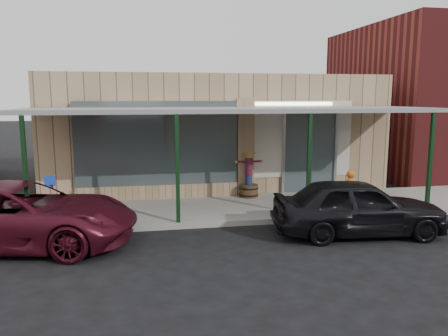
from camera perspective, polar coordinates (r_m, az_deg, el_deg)
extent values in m
plane|color=black|center=(10.01, 5.56, -10.76)|extent=(120.00, 120.00, 0.00)
cube|color=gray|center=(13.33, 1.28, -5.29)|extent=(40.00, 3.20, 0.15)
cube|color=tan|center=(17.49, -1.78, 4.90)|extent=(12.00, 6.00, 4.20)
cube|color=#445053|center=(14.17, -8.66, 2.98)|extent=(5.20, 0.06, 2.80)
cube|color=#445053|center=(15.41, 11.08, 1.91)|extent=(1.80, 0.06, 2.80)
cube|color=tan|center=(14.62, 2.79, 2.47)|extent=(0.55, 0.30, 3.40)
cube|color=tan|center=(14.47, -8.51, -3.12)|extent=(5.20, 0.30, 0.50)
cube|color=beige|center=(14.52, 0.04, 3.62)|extent=(9.00, 0.02, 2.60)
cube|color=white|center=(14.42, 0.07, 8.36)|extent=(7.50, 0.03, 0.10)
cube|color=slate|center=(12.91, 1.33, 7.60)|extent=(12.00, 3.00, 0.12)
cube|color=black|center=(11.69, -24.49, -0.79)|extent=(0.10, 0.10, 2.95)
cube|color=black|center=(11.37, -6.10, -0.27)|extent=(0.10, 0.10, 2.95)
cube|color=black|center=(12.18, 11.04, 0.24)|extent=(0.10, 0.10, 2.95)
cube|color=black|center=(13.96, 25.32, 0.65)|extent=(0.10, 0.10, 2.95)
cylinder|color=brown|center=(14.51, 3.25, -2.97)|extent=(0.78, 0.78, 0.41)
cylinder|color=navy|center=(14.44, 3.26, -1.58)|extent=(0.29, 0.29, 0.31)
cylinder|color=maroon|center=(14.37, 3.28, 0.12)|extent=(0.31, 0.31, 0.56)
sphere|color=gold|center=(14.31, 3.29, 1.66)|extent=(0.23, 0.23, 0.23)
cone|color=gold|center=(14.29, 3.29, 2.19)|extent=(0.37, 0.37, 0.14)
cylinder|color=brown|center=(12.66, -20.17, -5.32)|extent=(0.76, 0.76, 0.42)
ellipsoid|color=orange|center=(12.59, -20.26, -3.79)|extent=(0.34, 0.34, 0.27)
cylinder|color=#4C471E|center=(12.55, -20.30, -3.09)|extent=(0.04, 0.04, 0.06)
cylinder|color=gray|center=(11.99, -21.60, -4.67)|extent=(0.04, 0.04, 1.04)
cube|color=#173CAE|center=(11.86, -21.79, -1.60)|extent=(0.25, 0.13, 0.27)
imported|color=black|center=(11.41, 17.08, -4.87)|extent=(4.36, 2.09, 1.44)
ellipsoid|color=#D26325|center=(12.23, 16.25, -2.13)|extent=(0.31, 0.26, 0.40)
sphere|color=#D26325|center=(12.22, 16.23, -0.82)|extent=(0.23, 0.23, 0.23)
cylinder|color=#1B7A1D|center=(12.20, 16.28, -1.40)|extent=(0.15, 0.15, 0.02)
imported|color=#4C0F1E|center=(11.14, -25.21, -5.56)|extent=(5.70, 3.39, 1.48)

